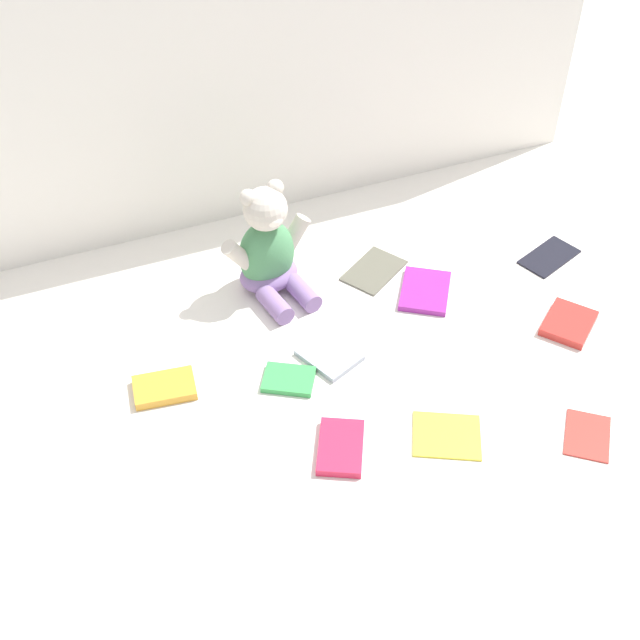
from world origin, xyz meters
TOP-DOWN VIEW (x-y plane):
  - ground_plane at (0.00, 0.00)m, footprint 3.20×3.20m
  - backdrop_drape at (0.00, 0.39)m, footprint 1.63×0.03m
  - teddy_bear at (-0.03, 0.13)m, footprint 0.20×0.19m
  - book_case_0 at (0.35, -0.44)m, footprint 0.12×0.13m
  - book_case_1 at (-0.30, -0.07)m, footprint 0.12×0.09m
  - book_case_2 at (0.55, -0.01)m, footprint 0.15×0.11m
  - book_case_3 at (0.19, 0.09)m, footprint 0.16×0.14m
  - book_case_4 at (0.26, -0.01)m, footprint 0.15×0.16m
  - book_case_5 at (-0.08, -0.13)m, footprint 0.11×0.11m
  - book_case_6 at (0.13, -0.35)m, footprint 0.15×0.14m
  - book_case_7 at (-0.06, -0.31)m, footprint 0.12×0.14m
  - book_case_8 at (0.47, -0.20)m, footprint 0.14×0.13m
  - book_case_9 at (0.01, -0.10)m, footprint 0.12×0.13m

SIDE VIEW (x-z plane):
  - ground_plane at x=0.00m, z-range 0.00..0.00m
  - book_case_0 at x=0.35m, z-range 0.00..0.01m
  - book_case_6 at x=0.13m, z-range 0.00..0.01m
  - book_case_2 at x=0.55m, z-range 0.00..0.01m
  - book_case_3 at x=0.19m, z-range 0.00..0.01m
  - book_case_9 at x=0.01m, z-range 0.00..0.01m
  - book_case_5 at x=-0.08m, z-range 0.00..0.01m
  - book_case_4 at x=0.26m, z-range 0.00..0.01m
  - book_case_7 at x=-0.06m, z-range 0.00..0.02m
  - book_case_8 at x=0.47m, z-range 0.00..0.02m
  - book_case_1 at x=-0.30m, z-range 0.00..0.02m
  - teddy_bear at x=-0.03m, z-range -0.03..0.21m
  - backdrop_drape at x=0.00m, z-range 0.00..0.70m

